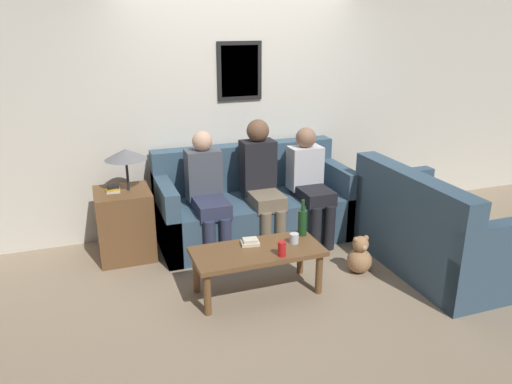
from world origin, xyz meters
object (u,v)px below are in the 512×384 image
Objects in this scene: drinking_glass at (294,238)px; person_left at (207,189)px; couch_side at (432,235)px; coffee_table at (257,256)px; couch_main at (253,207)px; person_right at (310,180)px; teddy_bear at (360,257)px; person_middle at (262,178)px; wine_bottle at (302,222)px.

drinking_glass is 1.08m from person_left.
couch_side reaches higher than coffee_table.
drinking_glass is (-1.34, 0.13, 0.11)m from couch_side.
couch_main is 0.67m from person_right.
person_right reaches higher than coffee_table.
person_left is at bearing 142.47° from teddy_bear.
person_middle reaches higher than coffee_table.
person_right is at bearing 60.23° from wine_bottle.
person_middle is (0.04, 0.92, 0.26)m from drinking_glass.
person_right is (0.90, 0.88, 0.30)m from coffee_table.
couch_side is 0.71m from teddy_bear.
person_left is (-0.52, 0.92, 0.21)m from drinking_glass.
person_right is at bearing 57.32° from drinking_glass.
person_middle reaches higher than couch_side.
person_left is 1.08m from person_right.
drinking_glass is at bearing -179.36° from teddy_bear.
person_left is at bearing 101.03° from coffee_table.
person_middle is at bearing 124.41° from teddy_bear.
coffee_table is 1.07m from person_middle.
teddy_bear is (1.01, 0.02, -0.19)m from coffee_table.
couch_main is at bearing 72.33° from coffee_table.
coffee_table is at bearing -107.67° from couch_main.
coffee_table is at bearing -178.88° from teddy_bear.
person_middle reaches higher than couch_main.
person_right reaches higher than teddy_bear.
wine_bottle reaches higher than drinking_glass.
couch_side is 1.25m from wine_bottle.
person_right is 3.24× the size of teddy_bear.
wine_bottle is at bearing 77.60° from couch_side.
person_left is at bearing 129.81° from wine_bottle.
coffee_table is (-0.35, -1.10, 0.01)m from couch_main.
person_left reaches higher than teddy_bear.
person_left is 0.56m from person_middle.
person_right is (-0.78, 1.00, 0.31)m from couch_side.
couch_main is 1.27× the size of couch_side.
couch_main reaches higher than wine_bottle.
person_left is 3.34× the size of teddy_bear.
person_left is 0.94× the size of person_middle.
wine_bottle is at bearing 16.95° from coffee_table.
couch_main is at bearing 17.79° from person_left.
coffee_table is at bearing -78.97° from person_left.
couch_main reaches higher than coffee_table.
person_middle is at bearing 50.95° from couch_side.
teddy_bear is at bearing -82.74° from person_right.
couch_side is at bearing -39.05° from person_middle.
wine_bottle is 0.21m from drinking_glass.
coffee_table is 0.85× the size of person_middle.
coffee_table reaches higher than teddy_bear.
person_middle is 1.10× the size of person_right.
person_left is (-0.66, 0.79, 0.13)m from wine_bottle.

